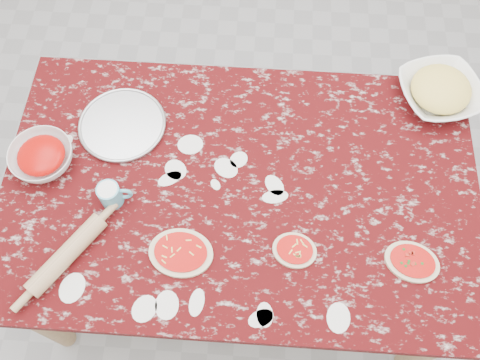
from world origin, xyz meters
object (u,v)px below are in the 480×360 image
Objects in this scene: pizza_tray at (122,125)px; flour_mug at (111,195)px; worktable at (240,197)px; rolling_pin at (67,254)px; sauce_bowl at (42,157)px; cheese_bowl at (439,92)px.

pizza_tray is 2.75× the size of flour_mug.
pizza_tray is at bearing 94.01° from flour_mug.
rolling_pin reaches higher than worktable.
pizza_tray is 0.29m from sauce_bowl.
rolling_pin is at bearing -150.35° from cheese_bowl.
sauce_bowl is (-0.67, 0.05, 0.12)m from worktable.
worktable is at bearing 28.56° from rolling_pin.
sauce_bowl is 1.95× the size of flour_mug.
sauce_bowl is at bearing 153.99° from flour_mug.
cheese_bowl reaches higher than rolling_pin.
worktable is 0.68m from sauce_bowl.
cheese_bowl is (1.36, 0.36, 0.00)m from sauce_bowl.
sauce_bowl is at bearing 115.09° from rolling_pin.
flour_mug is at bearing -169.36° from worktable.
flour_mug is (0.26, -0.13, 0.01)m from sauce_bowl.
pizza_tray is 1.02× the size of rolling_pin.
rolling_pin is (0.15, -0.33, -0.00)m from sauce_bowl.
worktable is at bearing -25.99° from pizza_tray.
flour_mug is 0.23m from rolling_pin.
worktable is at bearing 10.64° from flour_mug.
cheese_bowl is 1.20m from flour_mug.
pizza_tray is 1.06× the size of cheese_bowl.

